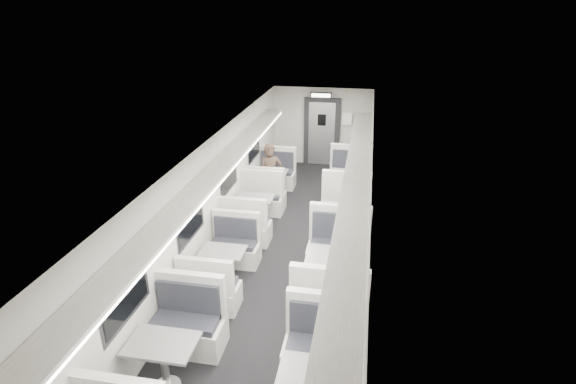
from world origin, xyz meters
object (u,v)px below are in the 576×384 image
at_px(booth_left_a, 271,184).
at_px(vestibule_door, 322,133).
at_px(booth_left_c, 223,266).
at_px(booth_left_b, 255,211).
at_px(booth_right_b, 343,221).
at_px(exit_sign, 321,95).
at_px(booth_right_c, 334,275).
at_px(booth_right_a, 348,187).
at_px(booth_left_d, 165,365).
at_px(passenger, 271,176).

height_order(booth_left_a, vestibule_door, vestibule_door).
xyz_separation_m(booth_left_a, booth_left_c, (0.00, -3.98, -0.02)).
bearing_deg(booth_left_b, booth_left_a, 90.00).
bearing_deg(booth_left_c, vestibule_door, 81.63).
bearing_deg(booth_right_b, exit_sign, 103.75).
bearing_deg(booth_right_c, booth_left_a, 116.42).
bearing_deg(booth_right_a, booth_left_b, -139.35).
bearing_deg(booth_left_c, booth_right_c, -1.46).
xyz_separation_m(booth_left_d, booth_right_b, (2.00, 4.70, -0.04)).
bearing_deg(booth_left_c, booth_left_d, -90.00).
bearing_deg(booth_left_d, booth_right_c, 50.44).
height_order(booth_left_c, passenger, passenger).
distance_m(booth_right_c, vestibule_door, 6.95).
height_order(booth_left_d, passenger, passenger).
height_order(booth_left_d, booth_right_a, booth_right_a).
distance_m(booth_left_a, exit_sign, 3.18).
height_order(booth_left_c, vestibule_door, vestibule_door).
distance_m(booth_right_a, exit_sign, 3.11).
height_order(booth_right_a, booth_right_c, booth_right_c).
distance_m(booth_left_a, booth_left_d, 6.45).
distance_m(booth_right_b, passenger, 2.28).
distance_m(booth_left_b, booth_right_a, 2.64).
bearing_deg(exit_sign, booth_right_a, -66.24).
distance_m(passenger, exit_sign, 3.34).
bearing_deg(booth_right_a, exit_sign, 113.76).
bearing_deg(exit_sign, booth_left_c, -99.00).
bearing_deg(booth_right_a, booth_right_c, -90.00).
xyz_separation_m(booth_right_b, passenger, (-1.88, 1.22, 0.46)).
bearing_deg(booth_left_a, booth_left_b, -90.00).
distance_m(booth_right_b, booth_right_c, 2.28).
xyz_separation_m(booth_right_a, booth_right_c, (0.00, -4.09, 0.01)).
xyz_separation_m(booth_right_a, booth_right_b, (0.00, -1.81, -0.06)).
xyz_separation_m(booth_left_a, booth_right_c, (2.00, -4.03, 0.05)).
bearing_deg(booth_left_b, vestibule_door, 77.41).
relative_size(booth_right_a, exit_sign, 3.67).
bearing_deg(booth_left_c, booth_right_b, 48.06).
xyz_separation_m(booth_left_b, passenger, (0.12, 1.12, 0.44)).
height_order(booth_left_b, booth_left_d, booth_left_d).
relative_size(booth_left_c, booth_right_c, 0.82).
height_order(booth_right_c, passenger, passenger).
bearing_deg(exit_sign, booth_right_b, -76.25).
distance_m(booth_left_a, vestibule_door, 3.07).
bearing_deg(booth_left_a, passenger, -76.93).
relative_size(booth_left_d, exit_sign, 3.48).
relative_size(booth_left_c, booth_left_d, 0.90).
xyz_separation_m(booth_left_a, booth_right_a, (2.00, 0.06, 0.04)).
bearing_deg(vestibule_door, booth_left_b, -102.59).
bearing_deg(vestibule_door, passenger, -104.65).
bearing_deg(booth_left_d, vestibule_door, 83.84).
height_order(booth_left_d, vestibule_door, vestibule_door).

